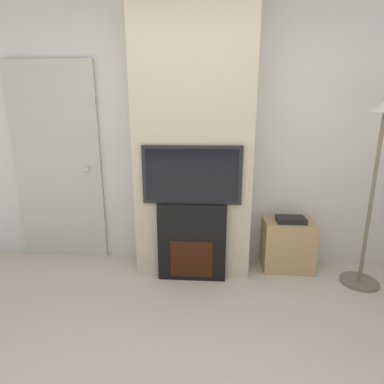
% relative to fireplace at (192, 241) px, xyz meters
% --- Properties ---
extents(wall_back, '(6.00, 0.06, 2.70)m').
position_rel_fireplace_xyz_m(wall_back, '(0.00, 0.44, 0.99)').
color(wall_back, silver).
rests_on(wall_back, ground_plane).
extents(chimney_breast, '(1.05, 0.41, 2.70)m').
position_rel_fireplace_xyz_m(chimney_breast, '(0.00, 0.21, 0.99)').
color(chimney_breast, beige).
rests_on(chimney_breast, ground_plane).
extents(fireplace, '(0.61, 0.15, 0.72)m').
position_rel_fireplace_xyz_m(fireplace, '(0.00, 0.00, 0.00)').
color(fireplace, black).
rests_on(fireplace, ground_plane).
extents(television, '(0.86, 0.07, 0.51)m').
position_rel_fireplace_xyz_m(television, '(0.00, -0.00, 0.62)').
color(television, black).
rests_on(television, fireplace).
extents(floor_lamp, '(0.33, 0.33, 1.60)m').
position_rel_fireplace_xyz_m(floor_lamp, '(1.52, -0.00, 0.62)').
color(floor_lamp, '#726651').
rests_on(floor_lamp, ground_plane).
extents(media_stand, '(0.48, 0.31, 0.55)m').
position_rel_fireplace_xyz_m(media_stand, '(0.93, 0.23, -0.10)').
color(media_stand, tan).
rests_on(media_stand, ground_plane).
extents(entry_door, '(0.89, 0.09, 1.99)m').
position_rel_fireplace_xyz_m(entry_door, '(-1.39, 0.38, 0.64)').
color(entry_door, '#BCB7AD').
rests_on(entry_door, ground_plane).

